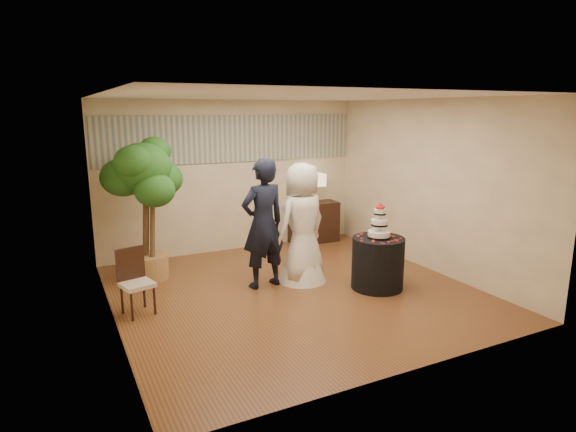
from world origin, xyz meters
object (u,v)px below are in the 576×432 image
groom (263,224)px  ficus_tree (145,209)px  console (314,222)px  table_lamp (314,188)px  wedding_cake (380,221)px  side_chair (137,282)px  bride (302,223)px  cake_table (378,263)px

groom → ficus_tree: ficus_tree is taller
console → table_lamp: 0.69m
console → table_lamp: bearing=0.0°
groom → ficus_tree: 1.86m
wedding_cake → ficus_tree: (-2.98, 1.94, 0.09)m
ficus_tree → side_chair: size_ratio=2.60×
bride → ficus_tree: bearing=-45.0°
console → side_chair: (-3.80, -2.07, 0.03)m
groom → wedding_cake: (1.49, -0.83, 0.06)m
groom → console: groom is taller
bride → table_lamp: bride is taller
wedding_cake → bride: bearing=137.7°
bride → wedding_cake: bride is taller
console → table_lamp: size_ratio=1.67×
cake_table → ficus_tree: 3.63m
wedding_cake → cake_table: bearing=0.0°
side_chair → cake_table: bearing=-25.1°
groom → cake_table: (1.49, -0.83, -0.58)m
ficus_tree → side_chair: 1.54m
groom → table_lamp: groom is taller
table_lamp → side_chair: table_lamp is taller
bride → console: bearing=-140.4°
wedding_cake → console: (0.43, 2.69, -0.63)m
groom → table_lamp: 2.67m
cake_table → table_lamp: 2.81m
bride → ficus_tree: ficus_tree is taller
wedding_cake → ficus_tree: ficus_tree is taller
bride → cake_table: 1.28m
wedding_cake → side_chair: bearing=169.5°
table_lamp → side_chair: bearing=-151.5°
groom → cake_table: groom is taller
wedding_cake → side_chair: wedding_cake is taller
bride → side_chair: bearing=-12.8°
cake_table → console: size_ratio=0.80×
console → ficus_tree: 3.57m
cake_table → console: (0.43, 2.69, 0.02)m
bride → cake_table: bearing=121.3°
bride → wedding_cake: size_ratio=3.56×
cake_table → console: 2.72m
groom → bride: 0.64m
side_chair → console: bearing=13.9°
groom → cake_table: bearing=142.9°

